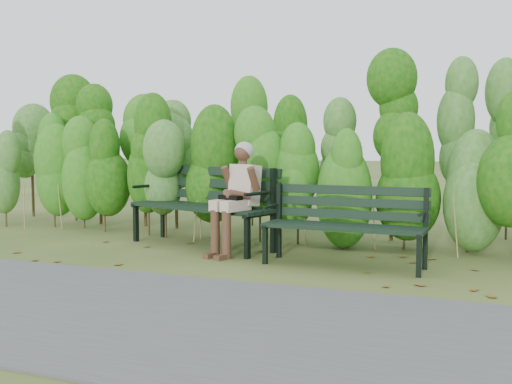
% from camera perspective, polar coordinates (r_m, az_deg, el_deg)
% --- Properties ---
extents(ground, '(80.00, 80.00, 0.00)m').
position_cam_1_polar(ground, '(6.68, -1.11, -6.65)').
color(ground, '#384B1C').
extents(footpath, '(60.00, 2.50, 0.01)m').
position_cam_1_polar(footpath, '(4.78, -11.51, -11.27)').
color(footpath, '#474749').
rests_on(footpath, ground).
extents(hedge_band, '(11.04, 1.67, 2.42)m').
position_cam_1_polar(hedge_band, '(8.30, 3.84, 4.28)').
color(hedge_band, '#47381E').
rests_on(hedge_band, ground).
extents(leaf_litter, '(5.50, 2.12, 0.01)m').
position_cam_1_polar(leaf_litter, '(6.53, -1.09, -6.88)').
color(leaf_litter, brown).
rests_on(leaf_litter, ground).
extents(bench_left, '(2.14, 1.24, 1.02)m').
position_cam_1_polar(bench_left, '(7.65, -4.74, -0.70)').
color(bench_left, black).
rests_on(bench_left, ground).
extents(bench_right, '(1.73, 0.63, 0.85)m').
position_cam_1_polar(bench_right, '(6.49, 8.56, -2.54)').
color(bench_right, black).
rests_on(bench_right, ground).
extents(seated_woman, '(0.54, 0.78, 1.33)m').
position_cam_1_polar(seated_woman, '(7.03, -1.80, 0.24)').
color(seated_woman, '#C4AC9A').
rests_on(seated_woman, ground).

